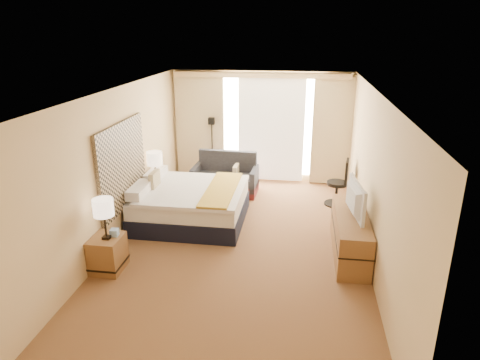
# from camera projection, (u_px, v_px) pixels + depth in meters

# --- Properties ---
(floor) EXTENTS (4.20, 7.00, 0.02)m
(floor) POSITION_uv_depth(u_px,v_px,m) (239.00, 246.00, 7.32)
(floor) COLOR #4F2016
(floor) RESTS_ON ground
(ceiling) EXTENTS (4.20, 7.00, 0.02)m
(ceiling) POSITION_uv_depth(u_px,v_px,m) (239.00, 92.00, 6.45)
(ceiling) COLOR silver
(ceiling) RESTS_ON wall_back
(wall_back) EXTENTS (4.20, 0.02, 2.60)m
(wall_back) POSITION_uv_depth(u_px,v_px,m) (261.00, 127.00, 10.15)
(wall_back) COLOR #E4BD8B
(wall_back) RESTS_ON ground
(wall_front) EXTENTS (4.20, 0.02, 2.60)m
(wall_front) POSITION_uv_depth(u_px,v_px,m) (178.00, 305.00, 3.63)
(wall_front) COLOR #E4BD8B
(wall_front) RESTS_ON ground
(wall_left) EXTENTS (0.02, 7.00, 2.60)m
(wall_left) POSITION_uv_depth(u_px,v_px,m) (116.00, 168.00, 7.18)
(wall_left) COLOR #E4BD8B
(wall_left) RESTS_ON ground
(wall_right) EXTENTS (0.02, 7.00, 2.60)m
(wall_right) POSITION_uv_depth(u_px,v_px,m) (373.00, 180.00, 6.60)
(wall_right) COLOR #E4BD8B
(wall_right) RESTS_ON ground
(headboard) EXTENTS (0.06, 1.85, 1.50)m
(headboard) POSITION_uv_depth(u_px,v_px,m) (123.00, 166.00, 7.36)
(headboard) COLOR black
(headboard) RESTS_ON wall_left
(nightstand_left) EXTENTS (0.45, 0.52, 0.55)m
(nightstand_left) POSITION_uv_depth(u_px,v_px,m) (108.00, 254.00, 6.51)
(nightstand_left) COLOR brown
(nightstand_left) RESTS_ON floor
(nightstand_right) EXTENTS (0.45, 0.52, 0.55)m
(nightstand_right) POSITION_uv_depth(u_px,v_px,m) (160.00, 194.00, 8.84)
(nightstand_right) COLOR brown
(nightstand_right) RESTS_ON floor
(media_dresser) EXTENTS (0.50, 1.80, 0.70)m
(media_dresser) POSITION_uv_depth(u_px,v_px,m) (350.00, 234.00, 6.95)
(media_dresser) COLOR brown
(media_dresser) RESTS_ON floor
(window) EXTENTS (2.30, 0.02, 2.30)m
(window) POSITION_uv_depth(u_px,v_px,m) (271.00, 127.00, 10.08)
(window) COLOR white
(window) RESTS_ON wall_back
(curtains) EXTENTS (4.12, 0.19, 2.56)m
(curtains) POSITION_uv_depth(u_px,v_px,m) (260.00, 123.00, 10.01)
(curtains) COLOR beige
(curtains) RESTS_ON floor
(bed) EXTENTS (2.00, 1.83, 0.97)m
(bed) POSITION_uv_depth(u_px,v_px,m) (191.00, 204.00, 8.14)
(bed) COLOR black
(bed) RESTS_ON floor
(loveseat) EXTENTS (1.46, 0.82, 0.90)m
(loveseat) POSITION_uv_depth(u_px,v_px,m) (226.00, 179.00, 9.64)
(loveseat) COLOR #591919
(loveseat) RESTS_ON floor
(floor_lamp) EXTENTS (0.19, 0.19, 1.53)m
(floor_lamp) POSITION_uv_depth(u_px,v_px,m) (212.00, 136.00, 10.19)
(floor_lamp) COLOR black
(floor_lamp) RESTS_ON floor
(desk_chair) EXTENTS (0.48, 0.48, 0.99)m
(desk_chair) POSITION_uv_depth(u_px,v_px,m) (340.00, 185.00, 8.88)
(desk_chair) COLOR black
(desk_chair) RESTS_ON floor
(lamp_left) EXTENTS (0.30, 0.30, 0.64)m
(lamp_left) POSITION_uv_depth(u_px,v_px,m) (103.00, 208.00, 6.22)
(lamp_left) COLOR black
(lamp_left) RESTS_ON nightstand_left
(lamp_right) EXTENTS (0.31, 0.31, 0.65)m
(lamp_right) POSITION_uv_depth(u_px,v_px,m) (155.00, 159.00, 8.51)
(lamp_right) COLOR black
(lamp_right) RESTS_ON nightstand_right
(tissue_box) EXTENTS (0.13, 0.13, 0.11)m
(tissue_box) POSITION_uv_depth(u_px,v_px,m) (114.00, 232.00, 6.46)
(tissue_box) COLOR #7F9FC5
(tissue_box) RESTS_ON nightstand_left
(telephone) EXTENTS (0.24, 0.20, 0.08)m
(telephone) POSITION_uv_depth(u_px,v_px,m) (160.00, 181.00, 8.65)
(telephone) COLOR black
(telephone) RESTS_ON nightstand_right
(television) EXTENTS (0.25, 0.97, 0.55)m
(television) POSITION_uv_depth(u_px,v_px,m) (350.00, 199.00, 6.74)
(television) COLOR black
(television) RESTS_ON media_dresser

